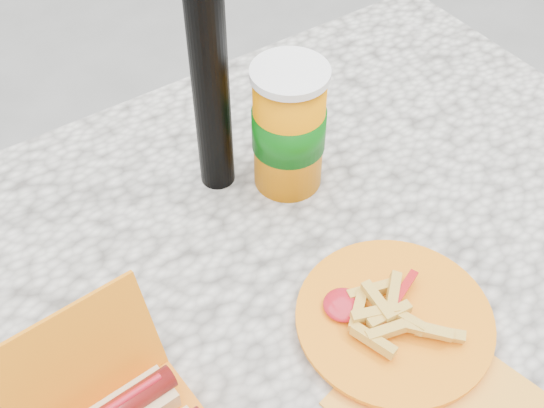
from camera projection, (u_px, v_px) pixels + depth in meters
picnic_table at (278, 293)px, 1.00m from camera, size 1.20×0.80×0.75m
fries_plate at (396, 325)px, 0.83m from camera, size 0.26×0.34×0.05m
soda_cup at (289, 128)px, 0.94m from camera, size 0.11×0.11×0.20m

